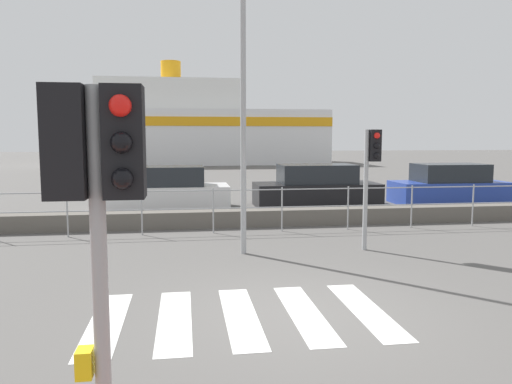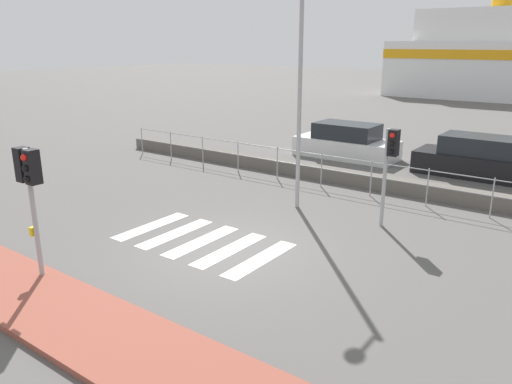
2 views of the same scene
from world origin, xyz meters
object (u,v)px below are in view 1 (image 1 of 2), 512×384
(ferry_boat, at_px, (195,129))
(parked_car_blue, at_px, (449,186))
(traffic_light_near, at_px, (96,186))
(streetlamp, at_px, (244,60))
(traffic_light_far, at_px, (371,162))
(parked_car_white, at_px, (166,191))
(parked_car_black, at_px, (316,188))

(ferry_boat, bearing_deg, parked_car_blue, -73.57)
(traffic_light_near, distance_m, streetlamp, 7.45)
(parked_car_blue, bearing_deg, ferry_boat, 106.43)
(traffic_light_near, bearing_deg, traffic_light_far, 57.72)
(traffic_light_near, relative_size, parked_car_blue, 0.66)
(streetlamp, bearing_deg, parked_car_white, 104.59)
(traffic_light_near, bearing_deg, parked_car_white, 90.47)
(streetlamp, bearing_deg, traffic_light_far, 2.92)
(streetlamp, height_order, parked_car_white, streetlamp)
(streetlamp, distance_m, parked_car_blue, 11.66)
(streetlamp, distance_m, ferry_boat, 36.74)
(parked_car_black, bearing_deg, streetlamp, -115.81)
(traffic_light_far, distance_m, ferry_boat, 36.72)
(streetlamp, bearing_deg, parked_car_blue, 39.88)
(traffic_light_far, bearing_deg, parked_car_blue, 50.44)
(traffic_light_far, height_order, streetlamp, streetlamp)
(traffic_light_near, height_order, parked_car_white, traffic_light_near)
(traffic_light_near, height_order, traffic_light_far, traffic_light_near)
(traffic_light_near, height_order, streetlamp, streetlamp)
(parked_car_blue, bearing_deg, parked_car_black, -180.00)
(traffic_light_far, distance_m, parked_car_black, 7.17)
(parked_car_black, bearing_deg, parked_car_white, 180.00)
(traffic_light_near, height_order, ferry_boat, ferry_boat)
(traffic_light_near, bearing_deg, ferry_boat, 87.91)
(traffic_light_far, xyz_separation_m, streetlamp, (-2.77, -0.14, 2.07))
(parked_car_blue, bearing_deg, streetlamp, -140.12)
(streetlamp, height_order, parked_car_black, streetlamp)
(streetlamp, bearing_deg, ferry_boat, 90.23)
(ferry_boat, bearing_deg, traffic_light_far, -85.44)
(traffic_light_near, distance_m, parked_car_blue, 17.60)
(ferry_boat, relative_size, parked_car_blue, 5.36)
(traffic_light_far, distance_m, parked_car_blue, 9.19)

